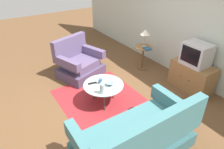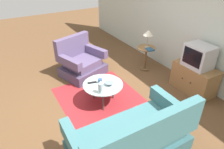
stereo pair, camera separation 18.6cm
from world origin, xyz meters
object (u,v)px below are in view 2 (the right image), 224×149
at_px(mug, 100,81).
at_px(coffee_table, 103,86).
at_px(television, 199,56).
at_px(tv_remote_dark, 92,83).
at_px(armchair, 81,63).
at_px(vase, 101,87).
at_px(bowl, 109,84).
at_px(couch, 132,139).
at_px(tv_stand, 194,78).
at_px(side_table, 146,54).
at_px(table_lamp, 148,33).
at_px(book, 150,49).

bearing_deg(mug, coffee_table, 24.08).
distance_m(television, tv_remote_dark, 2.24).
height_order(armchair, vase, armchair).
distance_m(bowl, tv_remote_dark, 0.35).
height_order(couch, television, television).
relative_size(tv_stand, mug, 6.73).
bearing_deg(vase, side_table, 116.94).
xyz_separation_m(armchair, mug, (1.25, -0.11, 0.18)).
xyz_separation_m(couch, side_table, (-1.99, 1.86, 0.14)).
xyz_separation_m(tv_stand, table_lamp, (-1.31, -0.28, 0.68)).
bearing_deg(coffee_table, television, 71.46).
height_order(table_lamp, bowl, table_lamp).
xyz_separation_m(vase, mug, (-0.30, 0.15, -0.08)).
height_order(table_lamp, book, table_lamp).
bearing_deg(armchair, side_table, 139.16).
height_order(coffee_table, book, book).
bearing_deg(vase, book, 112.79).
bearing_deg(mug, table_lamp, 110.37).
bearing_deg(bowl, tv_stand, 73.34).
distance_m(couch, table_lamp, 2.82).
distance_m(tv_stand, table_lamp, 1.51).
xyz_separation_m(side_table, television, (1.31, 0.28, 0.40)).
xyz_separation_m(couch, bowl, (-1.23, 0.33, 0.16)).
distance_m(armchair, mug, 1.27).
relative_size(armchair, vase, 4.41).
relative_size(armchair, television, 2.25).
xyz_separation_m(side_table, vase, (0.91, -1.79, 0.13)).
relative_size(armchair, couch, 0.67).
relative_size(tv_remote_dark, book, 0.82).
relative_size(coffee_table, bowl, 4.61).
bearing_deg(side_table, tv_remote_dark, -73.60).
bearing_deg(book, table_lamp, 174.47).
xyz_separation_m(tv_stand, tv_remote_dark, (-0.78, -2.09, 0.15)).
xyz_separation_m(armchair, coffee_table, (1.31, -0.08, 0.09)).
height_order(vase, book, vase).
distance_m(armchair, bowl, 1.41).
xyz_separation_m(coffee_table, book, (-0.50, 1.59, 0.23)).
bearing_deg(armchair, tv_stand, 114.90).
bearing_deg(coffee_table, armchair, 176.42).
bearing_deg(television, vase, -100.90).
height_order(armchair, coffee_table, armchair).
xyz_separation_m(mug, bowl, (0.15, 0.12, -0.02)).
bearing_deg(side_table, tv_stand, 12.79).
bearing_deg(armchair, mug, 66.61).
xyz_separation_m(coffee_table, vase, (0.24, -0.17, 0.17)).
relative_size(vase, mug, 1.98).
xyz_separation_m(couch, television, (-0.68, 2.13, 0.54)).
bearing_deg(couch, table_lamp, 47.67).
bearing_deg(mug, vase, -26.55).
xyz_separation_m(tv_stand, bowl, (-0.55, -1.82, 0.17)).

